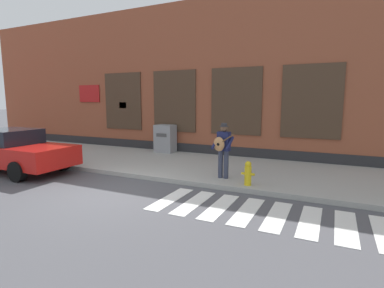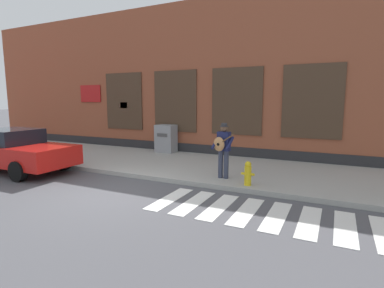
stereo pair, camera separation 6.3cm
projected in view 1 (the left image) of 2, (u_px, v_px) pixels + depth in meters
name	position (u px, v px, depth m)	size (l,w,h in m)	color
ground_plane	(114.00, 194.00, 8.21)	(160.00, 160.00, 0.00)	#4C4C51
sidewalk	(180.00, 164.00, 11.71)	(28.00, 4.59, 0.15)	#9E9E99
building_backdrop	(220.00, 82.00, 15.04)	(28.00, 4.06, 6.94)	brown
crosswalk	(262.00, 214.00, 6.80)	(5.20, 1.90, 0.01)	silver
red_car	(14.00, 151.00, 10.74)	(4.61, 2.01, 1.53)	red
busker	(223.00, 147.00, 9.22)	(0.71, 0.55, 1.72)	#33384C
utility_box	(165.00, 138.00, 14.00)	(0.89, 0.68, 1.28)	gray
fire_hydrant	(248.00, 173.00, 8.54)	(0.38, 0.20, 0.70)	gold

